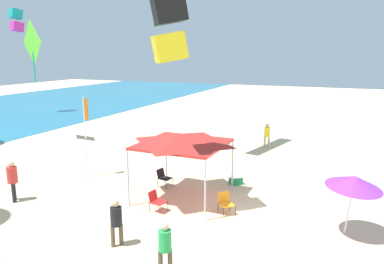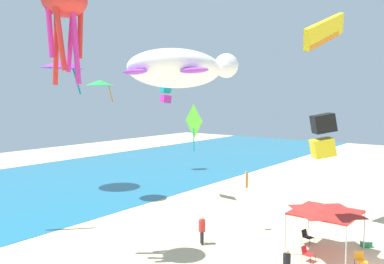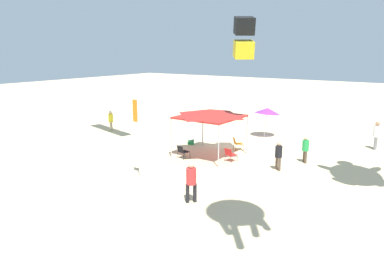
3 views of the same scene
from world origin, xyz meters
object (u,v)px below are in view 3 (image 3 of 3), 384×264
object	(u,v)px
person_far_stroller	(305,147)
beach_umbrella	(268,111)
canopy_tent	(210,114)
banner_flag	(138,131)
person_near_umbrella	(279,154)
folding_chair_facing_ocean	(230,154)
person_watching_sky	(111,119)
person_by_tent	(377,133)
kite_box_black	(244,38)
folding_chair_left_of_tent	(237,143)
cooler_box	(191,141)
folding_chair_right_of_tent	(182,151)
person_beachcomber	(191,179)

from	to	relation	value
person_far_stroller	beach_umbrella	bearing A→B (deg)	-175.19
canopy_tent	banner_flag	xyz separation A→B (m)	(0.70, 5.68, -0.15)
person_near_umbrella	folding_chair_facing_ocean	bearing A→B (deg)	-141.39
banner_flag	person_watching_sky	size ratio (longest dim) A/B	2.54
beach_umbrella	banner_flag	world-z (taller)	banner_flag
person_near_umbrella	person_by_tent	distance (m)	8.58
folding_chair_facing_ocean	kite_box_black	distance (m)	6.67
beach_umbrella	folding_chair_left_of_tent	world-z (taller)	beach_umbrella
beach_umbrella	person_far_stroller	size ratio (longest dim) A/B	1.46
cooler_box	kite_box_black	distance (m)	8.33
folding_chair_left_of_tent	folding_chair_right_of_tent	world-z (taller)	same
canopy_tent	kite_box_black	distance (m)	4.87
canopy_tent	person_near_umbrella	bearing A→B (deg)	175.89
beach_umbrella	banner_flag	size ratio (longest dim) A/B	0.56
folding_chair_right_of_tent	folding_chair_facing_ocean	bearing A→B (deg)	-145.62
folding_chair_facing_ocean	folding_chair_right_of_tent	size ratio (longest dim) A/B	1.00
folding_chair_right_of_tent	person_by_tent	xyz separation A→B (m)	(-9.29, -8.90, 0.62)
folding_chair_facing_ocean	person_beachcomber	distance (m)	6.34
person_beachcomber	person_far_stroller	xyz separation A→B (m)	(-2.23, -8.42, -0.13)
folding_chair_left_of_tent	cooler_box	size ratio (longest dim) A/B	1.10
person_far_stroller	person_by_tent	world-z (taller)	person_by_tent
folding_chair_right_of_tent	person_watching_sky	size ratio (longest dim) A/B	0.50
canopy_tent	person_far_stroller	distance (m)	5.92
beach_umbrella	kite_box_black	world-z (taller)	kite_box_black
person_near_umbrella	person_watching_sky	xyz separation A→B (m)	(14.96, -1.89, 0.02)
canopy_tent	folding_chair_facing_ocean	bearing A→B (deg)	165.43
folding_chair_left_of_tent	person_by_tent	bearing A→B (deg)	-97.22
canopy_tent	person_beachcomber	world-z (taller)	canopy_tent
person_far_stroller	kite_box_black	distance (m)	7.20
folding_chair_left_of_tent	person_by_tent	size ratio (longest dim) A/B	0.44
person_far_stroller	kite_box_black	size ratio (longest dim) A/B	0.66
folding_chair_facing_ocean	person_far_stroller	world-z (taller)	person_far_stroller
person_watching_sky	kite_box_black	xyz separation A→B (m)	(-12.32, 1.19, 6.13)
canopy_tent	person_beachcomber	xyz separation A→B (m)	(-3.13, 6.58, -1.58)
folding_chair_right_of_tent	kite_box_black	distance (m)	7.48
person_far_stroller	folding_chair_facing_ocean	bearing A→B (deg)	-95.84
folding_chair_facing_ocean	folding_chair_right_of_tent	bearing A→B (deg)	30.98
canopy_tent	beach_umbrella	bearing A→B (deg)	-97.47
folding_chair_right_of_tent	person_near_umbrella	distance (m)	5.74
beach_umbrella	cooler_box	distance (m)	6.42
folding_chair_left_of_tent	kite_box_black	distance (m)	6.96
folding_chair_right_of_tent	cooler_box	world-z (taller)	folding_chair_right_of_tent
cooler_box	kite_box_black	xyz separation A→B (m)	(-4.51, 1.28, 6.89)
person_near_umbrella	person_far_stroller	xyz separation A→B (m)	(-0.78, -2.18, -0.01)
cooler_box	folding_chair_left_of_tent	bearing A→B (deg)	-170.87
beach_umbrella	cooler_box	xyz separation A→B (m)	(3.46, 5.11, -1.79)
folding_chair_left_of_tent	banner_flag	world-z (taller)	banner_flag
beach_umbrella	folding_chair_left_of_tent	distance (m)	4.82
beach_umbrella	banner_flag	distance (m)	12.55
canopy_tent	person_watching_sky	size ratio (longest dim) A/B	2.17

